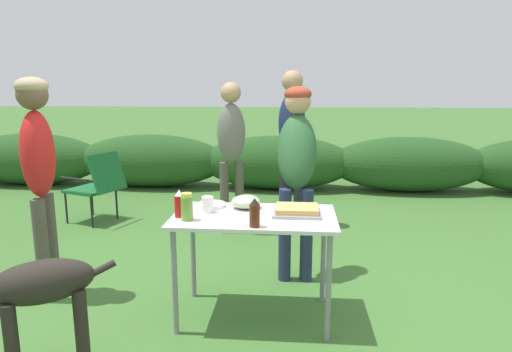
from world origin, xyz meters
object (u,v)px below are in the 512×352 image
standing_person_with_beanie (292,130)px  standing_person_in_red_jacket (231,141)px  folding_table (254,226)px  paper_cup_stack (208,205)px  plate_stack (212,205)px  dog (33,292)px  relish_jar (187,207)px  bbq_sauce_bottle (255,213)px  mixing_bowl (246,202)px  food_tray (297,211)px  standing_person_in_gray_fleece (38,160)px  camp_chair_green_behind_table (97,184)px  ketchup_bottle (179,204)px  standing_person_in_dark_puffer (297,158)px

standing_person_with_beanie → standing_person_in_red_jacket: 0.71m
folding_table → paper_cup_stack: paper_cup_stack is taller
plate_stack → standing_person_in_red_jacket: 1.68m
folding_table → dog: size_ratio=1.47×
relish_jar → bbq_sauce_bottle: size_ratio=0.98×
mixing_bowl → food_tray: bearing=-19.8°
plate_stack → standing_person_in_gray_fleece: size_ratio=0.13×
food_tray → standing_person_in_red_jacket: standing_person_in_red_jacket is taller
standing_person_in_red_jacket → camp_chair_green_behind_table: 1.72m
paper_cup_stack → standing_person_with_beanie: 2.21m
standing_person_with_beanie → standing_person_in_red_jacket: size_ratio=1.08×
standing_person_in_red_jacket → folding_table: bearing=-94.9°
folding_table → mixing_bowl: 0.23m
mixing_bowl → ketchup_bottle: (-0.42, -0.26, 0.04)m
standing_person_in_dark_puffer → mixing_bowl: bearing=-122.2°
food_tray → ketchup_bottle: 0.79m
bbq_sauce_bottle → standing_person_in_dark_puffer: standing_person_in_dark_puffer is taller
paper_cup_stack → camp_chair_green_behind_table: (-1.70, 2.03, -0.33)m
folding_table → food_tray: 0.31m
food_tray → paper_cup_stack: (-0.61, -0.00, 0.03)m
folding_table → standing_person_in_dark_puffer: size_ratio=0.69×
dog → camp_chair_green_behind_table: (-0.92, 2.89, -0.06)m
plate_stack → mixing_bowl: (0.25, -0.01, 0.03)m
folding_table → food_tray: (0.29, 0.05, 0.10)m
ketchup_bottle → standing_person_in_red_jacket: 1.94m
relish_jar → standing_person_with_beanie: 2.42m
mixing_bowl → standing_person_in_red_jacket: bearing=101.3°
dog → standing_person_in_dark_puffer: bearing=-73.3°
standing_person_in_dark_puffer → ketchup_bottle: bearing=-133.2°
standing_person_in_gray_fleece → plate_stack: bearing=-98.3°
standing_person_in_gray_fleece → standing_person_in_red_jacket: bearing=-44.0°
bbq_sauce_bottle → standing_person_in_gray_fleece: standing_person_in_gray_fleece is taller
standing_person_in_red_jacket → dog: (-0.69, -2.67, -0.48)m
paper_cup_stack → bbq_sauce_bottle: size_ratio=0.60×
bbq_sauce_bottle → relish_jar: bearing=166.9°
ketchup_bottle → dog: size_ratio=0.25×
folding_table → standing_person_in_dark_puffer: 0.88m
relish_jar → bbq_sauce_bottle: bearing=-13.1°
relish_jar → dog: bearing=-135.5°
standing_person_in_dark_puffer → dog: size_ratio=2.12×
plate_stack → camp_chair_green_behind_table: bearing=132.1°
folding_table → standing_person_with_beanie: (0.23, 2.16, 0.44)m
standing_person_in_dark_puffer → relish_jar: bearing=-128.4°
camp_chair_green_behind_table → plate_stack: bearing=-116.8°
standing_person_in_red_jacket → paper_cup_stack: bearing=-104.7°
folding_table → relish_jar: (-0.42, -0.15, 0.16)m
food_tray → dog: size_ratio=0.43×
plate_stack → relish_jar: relish_jar is taller
paper_cup_stack → bbq_sauce_bottle: 0.46m
relish_jar → food_tray: bearing=15.5°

